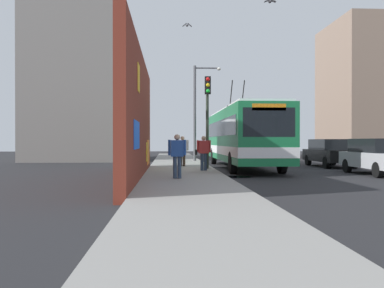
% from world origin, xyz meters
% --- Properties ---
extents(ground_plane, '(80.00, 80.00, 0.00)m').
position_xyz_m(ground_plane, '(0.00, 0.00, 0.00)').
color(ground_plane, '#232326').
extents(sidewalk_slab, '(48.00, 3.20, 0.15)m').
position_xyz_m(sidewalk_slab, '(0.00, 1.60, 0.07)').
color(sidewalk_slab, gray).
rests_on(sidewalk_slab, ground_plane).
extents(graffiti_wall, '(12.77, 0.32, 4.76)m').
position_xyz_m(graffiti_wall, '(-4.61, 3.35, 2.37)').
color(graffiti_wall, maroon).
rests_on(graffiti_wall, ground_plane).
extents(building_far_left, '(8.50, 6.72, 12.45)m').
position_xyz_m(building_far_left, '(12.61, 9.20, 6.23)').
color(building_far_left, gray).
rests_on(building_far_left, ground_plane).
extents(building_far_right, '(8.79, 8.16, 12.45)m').
position_xyz_m(building_far_right, '(17.83, -17.00, 6.23)').
color(building_far_right, gray).
rests_on(building_far_right, ground_plane).
extents(city_bus, '(12.43, 2.54, 4.98)m').
position_xyz_m(city_bus, '(2.13, -1.80, 1.79)').
color(city_bus, '#19723F').
rests_on(city_bus, ground_plane).
extents(parked_car_silver, '(4.41, 1.92, 1.58)m').
position_xyz_m(parked_car_silver, '(-2.85, -7.00, 0.83)').
color(parked_car_silver, '#B7B7BC').
rests_on(parked_car_silver, ground_plane).
extents(parked_car_black, '(4.51, 1.75, 1.58)m').
position_xyz_m(parked_car_black, '(2.92, -7.00, 0.83)').
color(parked_car_black, black).
rests_on(parked_car_black, ground_plane).
extents(pedestrian_at_curb, '(0.22, 0.71, 1.56)m').
position_xyz_m(pedestrian_at_curb, '(-1.81, 0.64, 1.05)').
color(pedestrian_at_curb, '#2D3F59').
rests_on(pedestrian_at_curb, sidewalk_slab).
extents(pedestrian_near_wall, '(0.22, 0.64, 1.57)m').
position_xyz_m(pedestrian_near_wall, '(-5.79, 1.91, 1.06)').
color(pedestrian_near_wall, '#2D3F59').
rests_on(pedestrian_near_wall, sidewalk_slab).
extents(pedestrian_midblock, '(0.22, 0.72, 1.58)m').
position_xyz_m(pedestrian_midblock, '(1.51, 1.49, 1.07)').
color(pedestrian_midblock, '#3F3326').
rests_on(pedestrian_midblock, sidewalk_slab).
extents(traffic_light, '(0.49, 0.28, 4.43)m').
position_xyz_m(traffic_light, '(-0.60, 0.35, 3.12)').
color(traffic_light, '#2D382D').
rests_on(traffic_light, sidewalk_slab).
extents(street_lamp, '(0.44, 1.86, 6.38)m').
position_xyz_m(street_lamp, '(7.54, 0.23, 3.84)').
color(street_lamp, '#4C4C51').
rests_on(street_lamp, sidewalk_slab).
extents(curbside_puddle, '(1.21, 1.21, 0.00)m').
position_xyz_m(curbside_puddle, '(-3.57, -0.60, 0.00)').
color(curbside_puddle, black).
rests_on(curbside_puddle, ground_plane).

